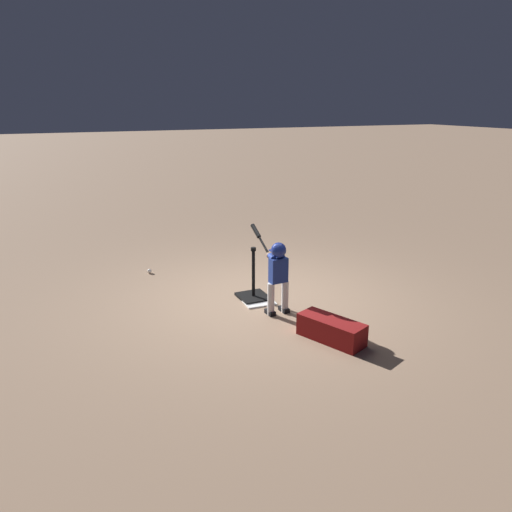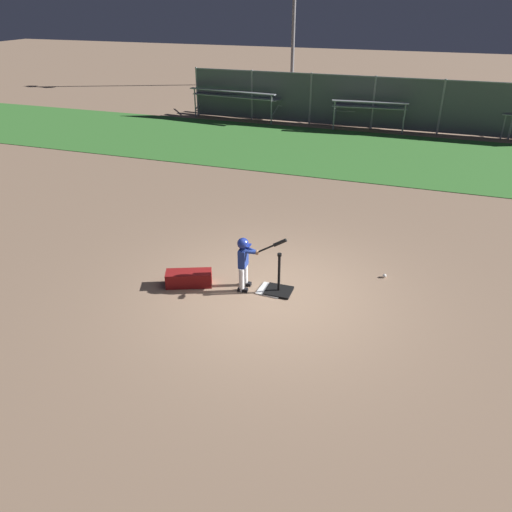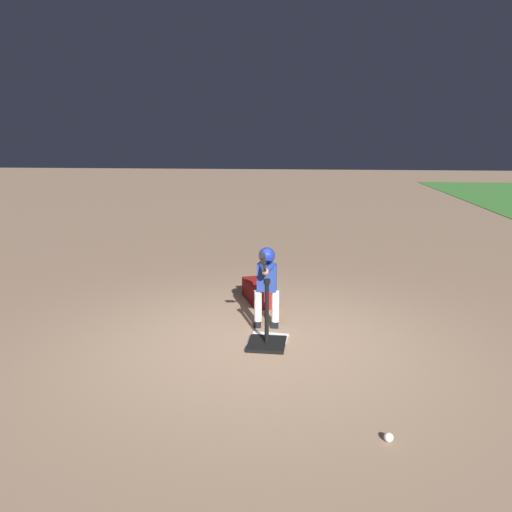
% 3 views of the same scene
% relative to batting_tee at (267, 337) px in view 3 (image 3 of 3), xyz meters
% --- Properties ---
extents(ground_plane, '(90.00, 90.00, 0.00)m').
position_rel_batting_tee_xyz_m(ground_plane, '(-0.06, -0.09, -0.10)').
color(ground_plane, '#93755B').
extents(home_plate, '(0.47, 0.47, 0.02)m').
position_rel_batting_tee_xyz_m(home_plate, '(-0.15, -0.00, -0.09)').
color(home_plate, white).
rests_on(home_plate, ground_plane).
extents(batting_tee, '(0.47, 0.42, 0.79)m').
position_rel_batting_tee_xyz_m(batting_tee, '(0.00, 0.00, 0.00)').
color(batting_tee, black).
rests_on(batting_tee, ground_plane).
extents(batter_child, '(0.89, 0.32, 1.11)m').
position_rel_batting_tee_xyz_m(batter_child, '(-0.61, -0.08, 0.54)').
color(batter_child, silver).
rests_on(batter_child, ground_plane).
extents(baseball, '(0.07, 0.07, 0.07)m').
position_rel_batting_tee_xyz_m(baseball, '(1.76, 1.16, -0.06)').
color(baseball, white).
rests_on(baseball, ground_plane).
extents(equipment_bag, '(0.90, 0.61, 0.28)m').
position_rel_batting_tee_xyz_m(equipment_bag, '(-1.64, -0.31, 0.04)').
color(equipment_bag, maroon).
rests_on(equipment_bag, ground_plane).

